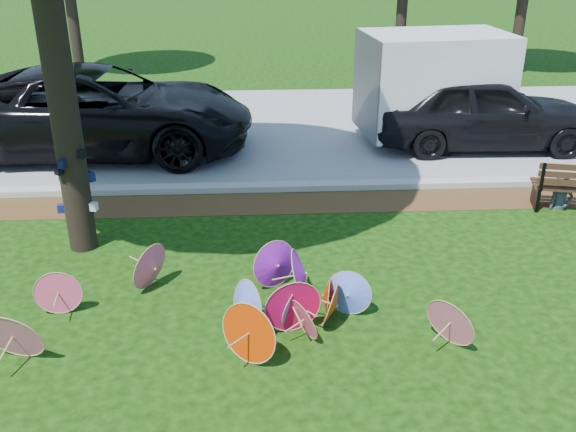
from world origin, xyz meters
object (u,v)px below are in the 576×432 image
parasol_pile (249,301)px  person_left (565,175)px  dark_pickup (482,110)px  black_van (98,110)px  cargo_trailer (434,83)px

parasol_pile → person_left: 6.72m
parasol_pile → dark_pickup: bearing=52.6°
person_left → parasol_pile: bearing=-155.9°
black_van → person_left: (9.15, -3.73, -0.31)m
dark_pickup → cargo_trailer: bearing=69.4°
black_van → person_left: bearing=-109.7°
dark_pickup → cargo_trailer: cargo_trailer is taller
parasol_pile → cargo_trailer: bearing=60.0°
black_van → cargo_trailer: (7.71, 0.29, 0.46)m
parasol_pile → dark_pickup: (5.38, 7.04, 0.52)m
cargo_trailer → person_left: 4.34m
black_van → dark_pickup: (8.78, -0.15, -0.09)m
black_van → cargo_trailer: size_ratio=2.15×
black_van → dark_pickup: bearing=-88.5°
parasol_pile → person_left: bearing=31.0°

